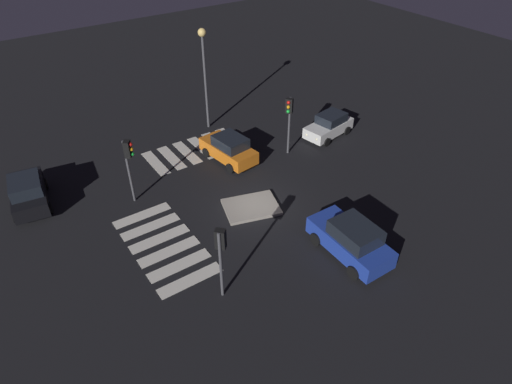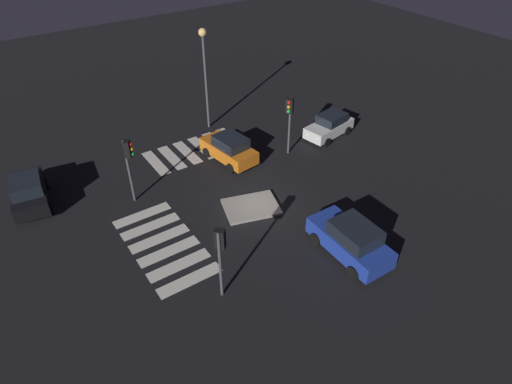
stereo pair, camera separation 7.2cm
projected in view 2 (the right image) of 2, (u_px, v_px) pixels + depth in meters
ground_plane at (256, 206)px, 25.19m from camera, size 80.00×80.00×0.00m
traffic_island at (251, 207)px, 24.98m from camera, size 3.53×3.02×0.18m
car_black at (28, 192)px, 24.79m from camera, size 2.41×4.36×1.83m
car_white at (330, 126)px, 31.20m from camera, size 3.98×2.29×1.65m
car_blue at (351, 240)px, 21.52m from camera, size 2.18×4.52×1.95m
car_orange at (229, 149)px, 28.58m from camera, size 2.34×4.26×1.78m
traffic_light_north at (220, 247)px, 18.46m from camera, size 0.53×0.54×3.72m
traffic_light_east at (129, 156)px, 23.84m from camera, size 0.53×0.54×3.95m
traffic_light_south at (289, 113)px, 27.90m from camera, size 0.53×0.54×4.01m
street_lamp at (205, 62)px, 29.87m from camera, size 0.56×0.56×7.15m
crosswalk_near at (195, 150)px, 30.11m from camera, size 6.45×3.20×0.02m
crosswalk_side at (164, 245)px, 22.62m from camera, size 3.20×6.45×0.02m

